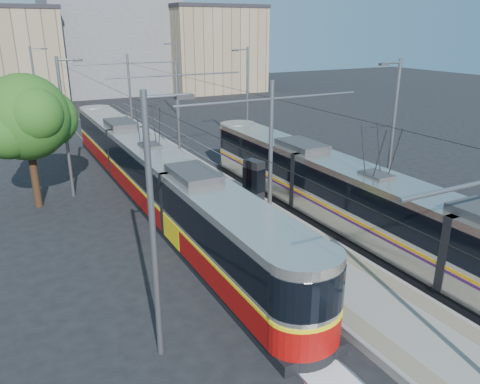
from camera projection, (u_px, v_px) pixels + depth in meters
ground at (389, 320)px, 16.04m from camera, size 160.00×160.00×0.00m
platform at (197, 180)px, 30.17m from camera, size 4.00×50.00×0.30m
tactile_strip_left at (176, 181)px, 29.48m from camera, size 0.70×50.00×0.01m
tactile_strip_right at (217, 175)px, 30.75m from camera, size 0.70×50.00×0.01m
rails at (197, 182)px, 30.21m from camera, size 8.71×70.00×0.03m
tram_left at (152, 173)px, 26.28m from camera, size 2.43×31.61×5.50m
tram_right at (373, 206)px, 21.09m from camera, size 2.43×28.67×5.50m
catenary at (214, 120)px, 26.33m from camera, size 9.20×70.00×7.00m
street_lamps at (173, 108)px, 32.16m from camera, size 15.18×38.22×8.00m
shelter at (254, 181)px, 25.38m from camera, size 0.95×1.24×2.44m
tree at (32, 118)px, 24.83m from camera, size 5.01×4.63×7.28m
building_centre at (110, 40)px, 69.52m from camera, size 18.36×14.28×15.17m
building_right at (213, 49)px, 71.10m from camera, size 14.28×10.20×12.55m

